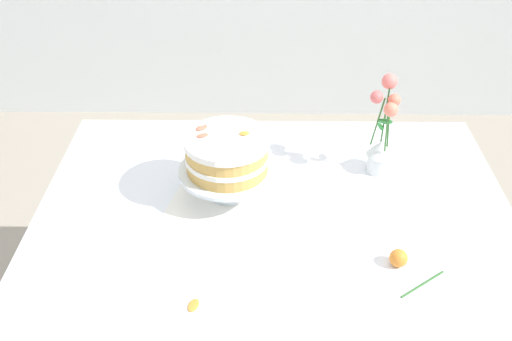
{
  "coord_description": "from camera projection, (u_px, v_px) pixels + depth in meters",
  "views": [
    {
      "loc": [
        -0.04,
        -1.36,
        1.83
      ],
      "look_at": [
        -0.06,
        0.02,
        0.86
      ],
      "focal_mm": 41.18,
      "sensor_mm": 36.0,
      "label": 1
    }
  ],
  "objects": [
    {
      "name": "linen_napkin",
      "position": [
        229.0,
        195.0,
        1.78
      ],
      "size": [
        0.38,
        0.38,
        0.0
      ],
      "primitive_type": "cube",
      "rotation": [
        0.0,
        0.0,
        -0.23
      ],
      "color": "white",
      "rests_on": "dining_table"
    },
    {
      "name": "flower_vase",
      "position": [
        382.0,
        139.0,
        1.82
      ],
      "size": [
        0.1,
        0.1,
        0.33
      ],
      "color": "silver",
      "rests_on": "dining_table"
    },
    {
      "name": "cake_stand",
      "position": [
        228.0,
        174.0,
        1.73
      ],
      "size": [
        0.29,
        0.29,
        0.1
      ],
      "color": "silver",
      "rests_on": "linen_napkin"
    },
    {
      "name": "fallen_rose",
      "position": [
        399.0,
        259.0,
        1.52
      ],
      "size": [
        0.14,
        0.14,
        0.05
      ],
      "color": "#2D6028",
      "rests_on": "dining_table"
    },
    {
      "name": "layer_cake",
      "position": [
        227.0,
        153.0,
        1.69
      ],
      "size": [
        0.25,
        0.25,
        0.12
      ],
      "color": "tan",
      "rests_on": "cake_stand"
    },
    {
      "name": "dining_table",
      "position": [
        274.0,
        237.0,
        1.76
      ],
      "size": [
        1.4,
        1.0,
        0.74
      ],
      "color": "white",
      "rests_on": "ground"
    },
    {
      "name": "loose_petal_0",
      "position": [
        193.0,
        305.0,
        1.42
      ],
      "size": [
        0.04,
        0.05,
        0.0
      ],
      "primitive_type": "ellipsoid",
      "rotation": [
        0.0,
        0.0,
        1.33
      ],
      "color": "orange",
      "rests_on": "dining_table"
    }
  ]
}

